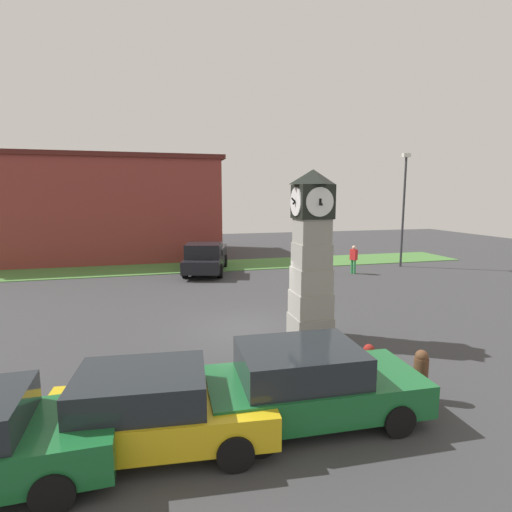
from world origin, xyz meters
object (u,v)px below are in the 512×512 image
Objects in this scene: bollard_near_tower at (421,375)px; bollard_mid_row at (368,364)px; car_by_building at (310,382)px; pickup_truck at (206,257)px; clock_tower at (311,259)px; car_near_tower at (154,409)px; pedestrian_near_bench at (354,258)px; street_lamp_near_road at (404,203)px.

bollard_mid_row is (-0.72, 0.99, -0.08)m from bollard_near_tower.
pickup_truck is at bearing 89.71° from car_by_building.
clock_tower is 4.80m from bollard_near_tower.
car_near_tower is 18.08m from pedestrian_near_bench.
pickup_truck is (3.17, 16.57, 0.18)m from car_near_tower.
bollard_mid_row is at bearing -126.88° from street_lamp_near_road.
clock_tower is 15.34m from street_lamp_near_road.
street_lamp_near_road is (15.64, 15.33, 3.34)m from car_near_tower.
street_lamp_near_road is (12.47, -1.24, 3.16)m from pickup_truck.
clock_tower reaches higher than car_by_building.
bollard_near_tower is 0.16× the size of street_lamp_near_road.
car_by_building is at bearing -129.62° from street_lamp_near_road.
car_near_tower is 0.96× the size of car_by_building.
street_lamp_near_road reaches higher than car_near_tower.
car_by_building is at bearing -151.77° from bollard_mid_row.
pickup_truck is at bearing 79.17° from car_near_tower.
street_lamp_near_road is (10.76, 10.83, 1.50)m from clock_tower.
bollard_mid_row is 15.47m from pickup_truck.
car_near_tower is (-5.06, -1.22, 0.24)m from bollard_mid_row.
bollard_near_tower is 0.71× the size of pedestrian_near_bench.
clock_tower is 6.89m from car_near_tower.
pickup_truck is at bearing 98.09° from clock_tower.
pedestrian_near_bench is 5.38m from street_lamp_near_road.
bollard_near_tower is at bearing -53.86° from bollard_mid_row.
pickup_truck is 3.55× the size of pedestrian_near_bench.
clock_tower is at bearing 101.83° from bollard_near_tower.
bollard_near_tower is 5.79m from car_near_tower.
car_near_tower is at bearing -137.34° from clock_tower.
car_near_tower is at bearing -129.51° from pedestrian_near_bench.
car_by_building is at bearing -121.41° from pedestrian_near_bench.
pickup_truck is at bearing 97.01° from bollard_mid_row.
pickup_truck is 12.93m from street_lamp_near_road.
pickup_truck reaches higher than bollard_mid_row.
pickup_truck is (0.08, 16.41, 0.14)m from car_by_building.
bollard_mid_row is at bearing -82.99° from pickup_truck.
pickup_truck is 8.74m from pedestrian_near_bench.
car_by_building reaches higher than car_near_tower.
clock_tower is at bearing 42.66° from car_near_tower.
pedestrian_near_bench is (8.41, 13.78, 0.16)m from car_by_building.
bollard_mid_row is 0.61× the size of pedestrian_near_bench.
bollard_near_tower reaches higher than bollard_mid_row.
clock_tower is at bearing -81.91° from pickup_truck.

